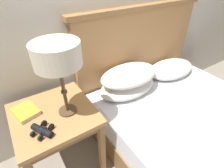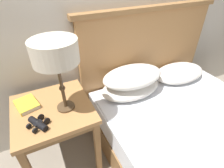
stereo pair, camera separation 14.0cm
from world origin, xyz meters
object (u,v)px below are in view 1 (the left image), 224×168
object	(u,v)px
table_lamp	(57,56)
book_on_nightstand	(25,112)
nightstand	(55,121)
bed	(198,135)
binoculars_pair	(42,130)

from	to	relation	value
table_lamp	book_on_nightstand	xyz separation A→B (m)	(-0.27, 0.15, -0.43)
nightstand	bed	world-z (taller)	bed
nightstand	binoculars_pair	xyz separation A→B (m)	(-0.11, -0.15, 0.11)
book_on_nightstand	binoculars_pair	bearing A→B (deg)	-77.21
bed	table_lamp	bearing A→B (deg)	151.15
nightstand	binoculars_pair	distance (m)	0.22
nightstand	table_lamp	world-z (taller)	table_lamp
nightstand	table_lamp	size ratio (longest dim) A/B	1.26
nightstand	bed	distance (m)	1.25
table_lamp	book_on_nightstand	size ratio (longest dim) A/B	2.48
book_on_nightstand	binoculars_pair	xyz separation A→B (m)	(0.06, -0.25, 0.01)
table_lamp	binoculars_pair	world-z (taller)	table_lamp
binoculars_pair	nightstand	bearing A→B (deg)	52.73
nightstand	binoculars_pair	world-z (taller)	binoculars_pair
nightstand	book_on_nightstand	world-z (taller)	book_on_nightstand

